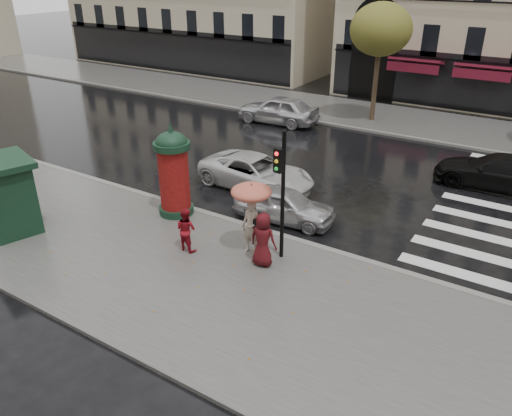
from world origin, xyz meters
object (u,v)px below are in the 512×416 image
Objects in this scene: traffic_light at (281,185)px; car_black at (498,172)px; woman_red at (186,229)px; man_burgundy at (263,239)px; woman_umbrella at (251,207)px; car_white at (256,172)px; car_far_silver at (278,110)px; car_silver at (284,205)px; morris_column at (174,170)px; newsstand at (7,195)px.

traffic_light reaches higher than car_black.
man_burgundy is at bearing -164.07° from woman_red.
woman_umbrella is 5.48m from car_white.
car_far_silver is at bearing -66.52° from man_burgundy.
car_black reaches higher than car_silver.
woman_red is 0.35× the size of traffic_light.
traffic_light is at bearing 13.06° from woman_umbrella.
morris_column is 5.63m from newsstand.
traffic_light is at bearing 20.93° from newsstand.
traffic_light is 6.05m from car_white.
traffic_light is 9.41m from newsstand.
woman_umbrella is 0.51× the size of car_far_silver.
man_burgundy is 1.76m from traffic_light.
traffic_light is at bearing 26.90° from car_far_silver.
car_white is at bearing 44.92° from car_silver.
newsstand reaches higher than car_white.
woman_umbrella is 14.86m from car_far_silver.
newsstand reaches higher than woman_umbrella.
traffic_light is (4.80, -0.68, 0.81)m from morris_column.
man_burgundy is at bearing -31.50° from woman_umbrella.
car_black is (7.58, 10.89, -0.13)m from woman_red.
car_far_silver reaches higher than car_black.
car_silver is 0.74× the size of car_black.
car_white is 1.04× the size of car_far_silver.
car_black is at bearing 63.70° from traffic_light.
car_far_silver is (1.16, 16.38, -0.64)m from newsstand.
car_far_silver is (-6.33, 10.56, 0.18)m from car_silver.
car_white is at bearing 129.55° from traffic_light.
car_black reaches higher than car_white.
car_far_silver is (-7.33, 13.67, -0.18)m from man_burgundy.
man_burgundy is at bearing 17.72° from newsstand.
man_burgundy reaches higher than car_silver.
traffic_light is 0.83× the size of car_black.
traffic_light reaches higher than woman_red.
man_burgundy is at bearing 24.97° from car_far_silver.
newsstand is 16.43m from car_far_silver.
car_silver is 9.43m from car_black.
woman_umbrella is 1.30m from traffic_light.
woman_umbrella is 1.08m from man_burgundy.
car_white is (-3.65, 4.42, -1.93)m from traffic_light.
car_silver is (3.57, 1.80, -1.17)m from morris_column.
morris_column is at bearing -20.68° from man_burgundy.
man_burgundy is 15.51m from car_far_silver.
man_burgundy is 3.28m from car_silver.
car_silver is at bearing 26.77° from morris_column.
man_burgundy reaches higher than woman_red.
newsstand reaches higher than man_burgundy.
morris_column is 4.91m from traffic_light.
newsstand is at bearing -159.07° from traffic_light.
woman_red is at bearing 20.02° from newsstand.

